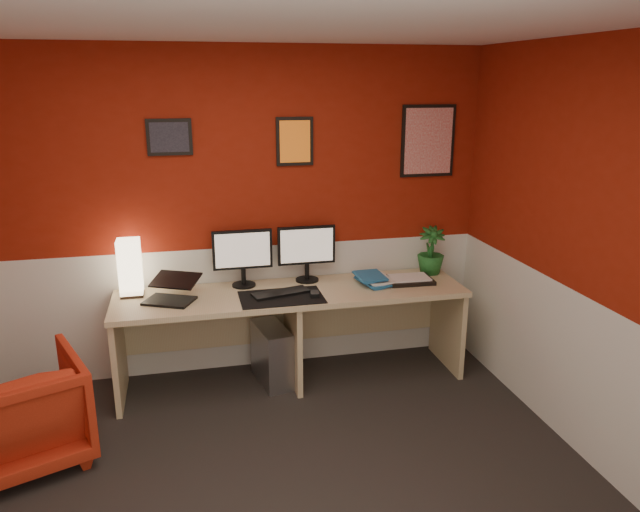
{
  "coord_description": "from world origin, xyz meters",
  "views": [
    {
      "loc": [
        -0.31,
        -2.78,
        2.25
      ],
      "look_at": [
        0.6,
        1.21,
        1.05
      ],
      "focal_mm": 33.91,
      "sensor_mm": 36.0,
      "label": 1
    }
  ],
  "objects_px": {
    "shoji_lamp": "(130,269)",
    "potted_plant": "(431,251)",
    "armchair": "(20,412)",
    "laptop": "(168,287)",
    "zen_tray": "(409,280)",
    "monitor_left": "(243,249)",
    "monitor_right": "(307,245)",
    "pc_tower": "(272,354)",
    "desk": "(293,336)"
  },
  "relations": [
    {
      "from": "monitor_right",
      "to": "armchair",
      "type": "relative_size",
      "value": 0.8
    },
    {
      "from": "shoji_lamp",
      "to": "laptop",
      "type": "height_order",
      "value": "shoji_lamp"
    },
    {
      "from": "zen_tray",
      "to": "pc_tower",
      "type": "distance_m",
      "value": 1.21
    },
    {
      "from": "monitor_left",
      "to": "pc_tower",
      "type": "distance_m",
      "value": 0.84
    },
    {
      "from": "laptop",
      "to": "desk",
      "type": "bearing_deg",
      "value": 27.86
    },
    {
      "from": "laptop",
      "to": "pc_tower",
      "type": "distance_m",
      "value": 0.95
    },
    {
      "from": "desk",
      "to": "laptop",
      "type": "distance_m",
      "value": 1.01
    },
    {
      "from": "pc_tower",
      "to": "armchair",
      "type": "bearing_deg",
      "value": -168.14
    },
    {
      "from": "shoji_lamp",
      "to": "armchair",
      "type": "bearing_deg",
      "value": -126.94
    },
    {
      "from": "laptop",
      "to": "monitor_left",
      "type": "height_order",
      "value": "monitor_left"
    },
    {
      "from": "pc_tower",
      "to": "laptop",
      "type": "bearing_deg",
      "value": 172.76
    },
    {
      "from": "desk",
      "to": "armchair",
      "type": "relative_size",
      "value": 3.58
    },
    {
      "from": "desk",
      "to": "pc_tower",
      "type": "height_order",
      "value": "desk"
    },
    {
      "from": "laptop",
      "to": "zen_tray",
      "type": "relative_size",
      "value": 0.94
    },
    {
      "from": "desk",
      "to": "monitor_right",
      "type": "xyz_separation_m",
      "value": [
        0.16,
        0.22,
        0.66
      ]
    },
    {
      "from": "laptop",
      "to": "pc_tower",
      "type": "relative_size",
      "value": 0.73
    },
    {
      "from": "shoji_lamp",
      "to": "pc_tower",
      "type": "bearing_deg",
      "value": -9.31
    },
    {
      "from": "potted_plant",
      "to": "armchair",
      "type": "bearing_deg",
      "value": -164.16
    },
    {
      "from": "zen_tray",
      "to": "armchair",
      "type": "height_order",
      "value": "zen_tray"
    },
    {
      "from": "zen_tray",
      "to": "shoji_lamp",
      "type": "bearing_deg",
      "value": 175.4
    },
    {
      "from": "shoji_lamp",
      "to": "zen_tray",
      "type": "relative_size",
      "value": 1.14
    },
    {
      "from": "armchair",
      "to": "pc_tower",
      "type": "bearing_deg",
      "value": -179.64
    },
    {
      "from": "desk",
      "to": "potted_plant",
      "type": "relative_size",
      "value": 6.79
    },
    {
      "from": "laptop",
      "to": "potted_plant",
      "type": "distance_m",
      "value": 2.08
    },
    {
      "from": "monitor_left",
      "to": "monitor_right",
      "type": "relative_size",
      "value": 1.0
    },
    {
      "from": "potted_plant",
      "to": "pc_tower",
      "type": "xyz_separation_m",
      "value": [
        -1.34,
        -0.17,
        -0.7
      ]
    },
    {
      "from": "potted_plant",
      "to": "zen_tray",
      "type": "bearing_deg",
      "value": -144.76
    },
    {
      "from": "zen_tray",
      "to": "armchair",
      "type": "xyz_separation_m",
      "value": [
        -2.71,
        -0.67,
        -0.42
      ]
    },
    {
      "from": "monitor_right",
      "to": "armchair",
      "type": "distance_m",
      "value": 2.24
    },
    {
      "from": "shoji_lamp",
      "to": "potted_plant",
      "type": "xyz_separation_m",
      "value": [
        2.33,
        0.0,
        -0.01
      ]
    },
    {
      "from": "desk",
      "to": "zen_tray",
      "type": "bearing_deg",
      "value": 0.57
    },
    {
      "from": "potted_plant",
      "to": "laptop",
      "type": "bearing_deg",
      "value": -174.17
    },
    {
      "from": "shoji_lamp",
      "to": "potted_plant",
      "type": "relative_size",
      "value": 1.05
    },
    {
      "from": "desk",
      "to": "pc_tower",
      "type": "distance_m",
      "value": 0.21
    },
    {
      "from": "shoji_lamp",
      "to": "zen_tray",
      "type": "bearing_deg",
      "value": -4.6
    },
    {
      "from": "shoji_lamp",
      "to": "zen_tray",
      "type": "xyz_separation_m",
      "value": [
        2.08,
        -0.17,
        -0.18
      ]
    },
    {
      "from": "desk",
      "to": "shoji_lamp",
      "type": "height_order",
      "value": "shoji_lamp"
    },
    {
      "from": "monitor_left",
      "to": "potted_plant",
      "type": "bearing_deg",
      "value": -0.81
    },
    {
      "from": "shoji_lamp",
      "to": "monitor_left",
      "type": "height_order",
      "value": "monitor_left"
    },
    {
      "from": "pc_tower",
      "to": "armchair",
      "type": "distance_m",
      "value": 1.76
    },
    {
      "from": "monitor_left",
      "to": "monitor_right",
      "type": "distance_m",
      "value": 0.5
    },
    {
      "from": "potted_plant",
      "to": "armchair",
      "type": "xyz_separation_m",
      "value": [
        -2.96,
        -0.84,
        -0.59
      ]
    },
    {
      "from": "desk",
      "to": "armchair",
      "type": "bearing_deg",
      "value": -159.75
    },
    {
      "from": "shoji_lamp",
      "to": "zen_tray",
      "type": "height_order",
      "value": "shoji_lamp"
    },
    {
      "from": "laptop",
      "to": "potted_plant",
      "type": "relative_size",
      "value": 0.86
    },
    {
      "from": "desk",
      "to": "monitor_left",
      "type": "bearing_deg",
      "value": 148.97
    },
    {
      "from": "monitor_right",
      "to": "pc_tower",
      "type": "xyz_separation_m",
      "value": [
        -0.32,
        -0.2,
        -0.8
      ]
    },
    {
      "from": "zen_tray",
      "to": "pc_tower",
      "type": "bearing_deg",
      "value": 179.74
    },
    {
      "from": "desk",
      "to": "laptop",
      "type": "relative_size",
      "value": 7.88
    },
    {
      "from": "potted_plant",
      "to": "pc_tower",
      "type": "height_order",
      "value": "potted_plant"
    }
  ]
}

